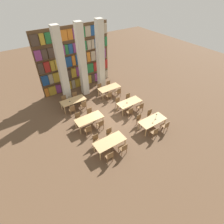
{
  "coord_description": "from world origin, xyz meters",
  "views": [
    {
      "loc": [
        -5.58,
        -8.53,
        8.81
      ],
      "look_at": [
        0.0,
        -0.26,
        0.66
      ],
      "focal_mm": 28.0,
      "sensor_mm": 36.0,
      "label": 1
    }
  ],
  "objects_px": {
    "chair_14": "(140,107)",
    "chair_21": "(100,88)",
    "chair_3": "(110,134)",
    "chair_16": "(72,110)",
    "chair_13": "(118,102)",
    "pillar_center": "(82,62)",
    "reading_table_3": "(129,103)",
    "desk_lamp_0": "(156,115)",
    "chair_1": "(96,140)",
    "chair_18": "(83,105)",
    "reading_table_5": "(109,88)",
    "chair_23": "(109,85)",
    "reading_table_2": "(89,119)",
    "chair_15": "(129,98)",
    "reading_table_0": "(110,142)",
    "chair_2": "(123,148)",
    "reading_table_1": "(152,121)",
    "chair_20": "(109,96)",
    "desk_lamp_2": "(69,98)",
    "chair_11": "(90,113)",
    "reading_table_4": "(73,101)",
    "chair_4": "(154,132)",
    "pillar_right": "(100,57)",
    "chair_7": "(150,115)",
    "chair_12": "(130,112)",
    "chair_22": "(118,92)",
    "chair_17": "(65,100)",
    "chair_5": "(140,120)",
    "chair_0": "(109,156)",
    "desk_lamp_1": "(127,99)",
    "pillar_left": "(62,67)",
    "chair_10": "(100,124)",
    "chair_8": "(88,130)",
    "chair_6": "(165,126)"
  },
  "relations": [
    {
      "from": "chair_0",
      "to": "reading_table_2",
      "type": "distance_m",
      "value": 3.35
    },
    {
      "from": "chair_1",
      "to": "chair_11",
      "type": "relative_size",
      "value": 1.0
    },
    {
      "from": "reading_table_0",
      "to": "chair_22",
      "type": "bearing_deg",
      "value": 49.39
    },
    {
      "from": "chair_16",
      "to": "chair_20",
      "type": "xyz_separation_m",
      "value": [
        3.41,
        0.01,
        0.0
      ]
    },
    {
      "from": "reading_table_0",
      "to": "desk_lamp_1",
      "type": "distance_m",
      "value": 4.15
    },
    {
      "from": "reading_table_4",
      "to": "chair_23",
      "type": "xyz_separation_m",
      "value": [
        3.91,
        0.74,
        -0.18
      ]
    },
    {
      "from": "chair_13",
      "to": "chair_14",
      "type": "xyz_separation_m",
      "value": [
        1.06,
        -1.46,
        0.0
      ]
    },
    {
      "from": "pillar_center",
      "to": "chair_11",
      "type": "relative_size",
      "value": 6.88
    },
    {
      "from": "reading_table_4",
      "to": "chair_21",
      "type": "relative_size",
      "value": 2.27
    },
    {
      "from": "reading_table_3",
      "to": "chair_20",
      "type": "height_order",
      "value": "chair_20"
    },
    {
      "from": "chair_7",
      "to": "chair_21",
      "type": "relative_size",
      "value": 1.0
    },
    {
      "from": "desk_lamp_2",
      "to": "chair_22",
      "type": "bearing_deg",
      "value": -9.62
    },
    {
      "from": "chair_6",
      "to": "chair_12",
      "type": "relative_size",
      "value": 1.0
    },
    {
      "from": "chair_18",
      "to": "reading_table_3",
      "type": "bearing_deg",
      "value": -32.63
    },
    {
      "from": "chair_20",
      "to": "chair_2",
      "type": "bearing_deg",
      "value": -114.65
    },
    {
      "from": "pillar_center",
      "to": "reading_table_3",
      "type": "bearing_deg",
      "value": -66.58
    },
    {
      "from": "chair_18",
      "to": "reading_table_5",
      "type": "relative_size",
      "value": 0.44
    },
    {
      "from": "chair_0",
      "to": "chair_10",
      "type": "height_order",
      "value": "same"
    },
    {
      "from": "pillar_center",
      "to": "reading_table_1",
      "type": "distance_m",
      "value": 7.34
    },
    {
      "from": "reading_table_2",
      "to": "chair_15",
      "type": "relative_size",
      "value": 2.27
    },
    {
      "from": "chair_16",
      "to": "chair_17",
      "type": "height_order",
      "value": "same"
    },
    {
      "from": "chair_11",
      "to": "chair_20",
      "type": "xyz_separation_m",
      "value": [
        2.45,
        1.18,
        0.0
      ]
    },
    {
      "from": "chair_10",
      "to": "chair_22",
      "type": "xyz_separation_m",
      "value": [
        3.41,
        2.64,
        0.0
      ]
    },
    {
      "from": "chair_1",
      "to": "chair_18",
      "type": "xyz_separation_m",
      "value": [
        0.98,
        3.75,
        0.0
      ]
    },
    {
      "from": "reading_table_0",
      "to": "pillar_right",
      "type": "bearing_deg",
      "value": 62.51
    },
    {
      "from": "reading_table_0",
      "to": "chair_14",
      "type": "height_order",
      "value": "chair_14"
    },
    {
      "from": "chair_13",
      "to": "chair_20",
      "type": "bearing_deg",
      "value": -85.4
    },
    {
      "from": "chair_6",
      "to": "chair_4",
      "type": "bearing_deg",
      "value": 180.0
    },
    {
      "from": "chair_17",
      "to": "chair_21",
      "type": "xyz_separation_m",
      "value": [
        3.41,
        0.01,
        0.0
      ]
    },
    {
      "from": "chair_12",
      "to": "chair_22",
      "type": "height_order",
      "value": "same"
    },
    {
      "from": "chair_3",
      "to": "chair_17",
      "type": "distance_m",
      "value": 5.31
    },
    {
      "from": "chair_5",
      "to": "chair_17",
      "type": "height_order",
      "value": "same"
    },
    {
      "from": "chair_2",
      "to": "reading_table_5",
      "type": "xyz_separation_m",
      "value": [
        2.91,
        5.95,
        0.18
      ]
    },
    {
      "from": "reading_table_0",
      "to": "pillar_left",
      "type": "bearing_deg",
      "value": 89.98
    },
    {
      "from": "desk_lamp_2",
      "to": "chair_23",
      "type": "xyz_separation_m",
      "value": [
        4.2,
        0.75,
        -0.59
      ]
    },
    {
      "from": "chair_3",
      "to": "desk_lamp_0",
      "type": "distance_m",
      "value": 3.43
    },
    {
      "from": "chair_15",
      "to": "chair_14",
      "type": "bearing_deg",
      "value": 90.0
    },
    {
      "from": "chair_12",
      "to": "reading_table_4",
      "type": "height_order",
      "value": "chair_12"
    },
    {
      "from": "reading_table_5",
      "to": "chair_23",
      "type": "height_order",
      "value": "chair_23"
    },
    {
      "from": "chair_3",
      "to": "chair_16",
      "type": "bearing_deg",
      "value": -74.92
    },
    {
      "from": "chair_18",
      "to": "reading_table_2",
      "type": "bearing_deg",
      "value": -104.36
    },
    {
      "from": "pillar_right",
      "to": "chair_8",
      "type": "height_order",
      "value": "pillar_right"
    },
    {
      "from": "reading_table_1",
      "to": "chair_4",
      "type": "relative_size",
      "value": 2.27
    },
    {
      "from": "reading_table_2",
      "to": "chair_14",
      "type": "relative_size",
      "value": 2.27
    },
    {
      "from": "chair_11",
      "to": "chair_20",
      "type": "height_order",
      "value": "same"
    },
    {
      "from": "chair_14",
      "to": "chair_21",
      "type": "relative_size",
      "value": 1.0
    },
    {
      "from": "chair_17",
      "to": "reading_table_5",
      "type": "bearing_deg",
      "value": 169.55
    },
    {
      "from": "pillar_right",
      "to": "chair_18",
      "type": "distance_m",
      "value": 4.49
    },
    {
      "from": "pillar_left",
      "to": "pillar_right",
      "type": "xyz_separation_m",
      "value": [
        3.46,
        0.0,
        0.0
      ]
    },
    {
      "from": "chair_15",
      "to": "reading_table_4",
      "type": "distance_m",
      "value": 4.56
    }
  ]
}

